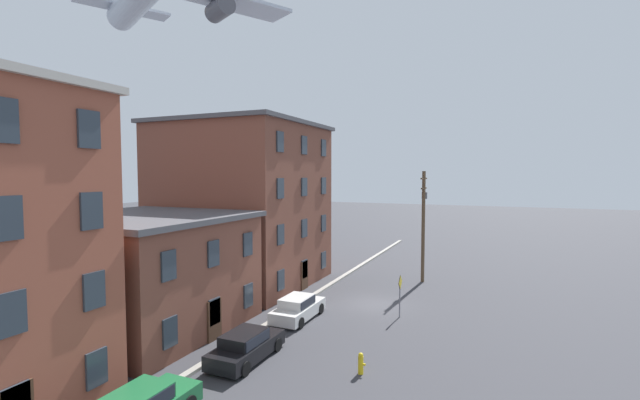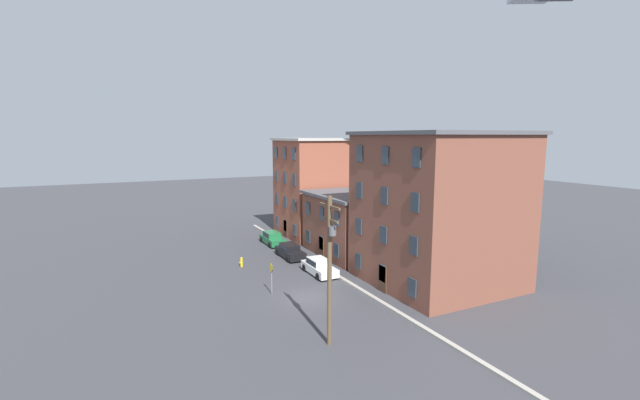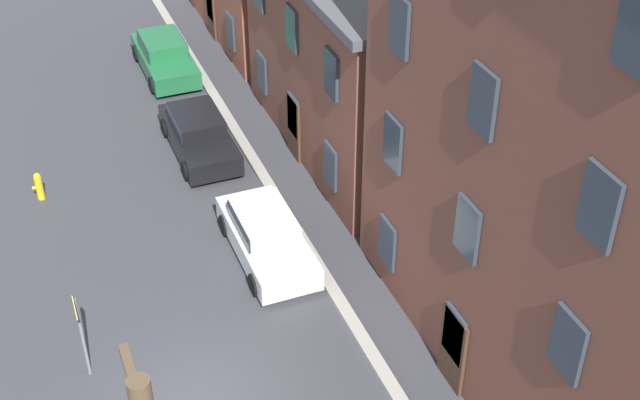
# 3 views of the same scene
# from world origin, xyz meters

# --- Properties ---
(ground_plane) EXTENTS (200.00, 200.00, 0.00)m
(ground_plane) POSITION_xyz_m (0.00, 0.00, 0.00)
(ground_plane) COLOR #38383D
(kerb_strip) EXTENTS (56.00, 0.36, 0.16)m
(kerb_strip) POSITION_xyz_m (0.00, 4.50, 0.08)
(kerb_strip) COLOR #9E998E
(kerb_strip) RESTS_ON ground_plane
(apartment_midblock) EXTENTS (10.33, 10.38, 6.56)m
(apartment_midblock) POSITION_xyz_m (-9.51, 10.93, 3.29)
(apartment_midblock) COLOR brown
(apartment_midblock) RESTS_ON ground_plane
(apartment_far) EXTENTS (11.80, 11.49, 12.97)m
(apartment_far) POSITION_xyz_m (1.61, 11.49, 6.50)
(apartment_far) COLOR brown
(apartment_far) RESTS_ON ground_plane
(car_black) EXTENTS (4.40, 1.92, 1.43)m
(car_black) POSITION_xyz_m (-10.95, 3.02, 0.75)
(car_black) COLOR black
(car_black) RESTS_ON ground_plane
(car_white) EXTENTS (4.40, 1.92, 1.43)m
(car_white) POSITION_xyz_m (-4.76, 3.34, 0.75)
(car_white) COLOR silver
(car_white) RESTS_ON ground_plane
(caution_sign) EXTENTS (0.91, 0.08, 2.66)m
(caution_sign) POSITION_xyz_m (-1.91, -2.31, 1.76)
(caution_sign) COLOR slate
(caution_sign) RESTS_ON ground_plane
(utility_pole) EXTENTS (2.40, 0.44, 9.14)m
(utility_pole) POSITION_xyz_m (7.59, -2.03, 5.14)
(utility_pole) COLOR brown
(utility_pole) RESTS_ON ground_plane
(fire_hydrant) EXTENTS (0.24, 0.34, 0.96)m
(fire_hydrant) POSITION_xyz_m (-10.08, -2.44, 0.48)
(fire_hydrant) COLOR yellow
(fire_hydrant) RESTS_ON ground_plane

